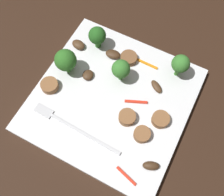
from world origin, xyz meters
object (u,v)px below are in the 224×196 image
object	(u,v)px
broccoli_floret_3	(121,69)
pepper_strip_1	(146,64)
sausage_slice_3	(50,85)
mushroom_0	(78,45)
broccoli_floret_0	(66,60)
broccoli_floret_2	(180,64)
plate	(112,100)
sausage_slice_1	(127,117)
sausage_slice_2	(142,134)
mushroom_1	(113,54)
mushroom_2	(156,87)
broccoli_floret_1	(97,36)
sausage_slice_4	(161,119)
mushroom_4	(88,75)
fork	(70,126)
mushroom_3	(151,166)
pepper_strip_0	(126,176)
pepper_strip_2	(136,102)
sausage_slice_0	(129,58)

from	to	relation	value
broccoli_floret_3	pepper_strip_1	size ratio (longest dim) A/B	1.09
sausage_slice_3	mushroom_0	size ratio (longest dim) A/B	1.15
broccoli_floret_0	broccoli_floret_2	distance (m)	0.21
plate	pepper_strip_1	xyz separation A→B (m)	(-0.03, -0.10, 0.01)
sausage_slice_1	sausage_slice_2	world-z (taller)	sausage_slice_1
pepper_strip_1	mushroom_1	bearing A→B (deg)	11.24
plate	sausage_slice_3	xyz separation A→B (m)	(0.12, 0.03, 0.02)
mushroom_2	sausage_slice_3	bearing A→B (deg)	27.20
broccoli_floret_1	pepper_strip_1	bearing A→B (deg)	-176.83
sausage_slice_4	mushroom_4	xyz separation A→B (m)	(0.16, -0.02, -0.00)
fork	mushroom_3	size ratio (longest dim) A/B	6.31
sausage_slice_1	broccoli_floret_3	bearing A→B (deg)	-55.22
broccoli_floret_3	mushroom_0	world-z (taller)	broccoli_floret_3
pepper_strip_0	pepper_strip_1	distance (m)	0.22
mushroom_1	mushroom_2	size ratio (longest dim) A/B	1.03
sausage_slice_3	mushroom_3	distance (m)	0.24
sausage_slice_4	sausage_slice_3	bearing A→B (deg)	9.54
mushroom_0	broccoli_floret_3	bearing A→B (deg)	166.41
broccoli_floret_0	sausage_slice_2	world-z (taller)	broccoli_floret_0
pepper_strip_0	fork	bearing A→B (deg)	-13.84
mushroom_3	mushroom_4	size ratio (longest dim) A/B	1.21
broccoli_floret_1	sausage_slice_1	world-z (taller)	broccoli_floret_1
plate	pepper_strip_2	xyz separation A→B (m)	(-0.04, -0.01, 0.01)
mushroom_4	pepper_strip_1	world-z (taller)	mushroom_4
sausage_slice_2	mushroom_2	world-z (taller)	sausage_slice_2
plate	sausage_slice_0	bearing A→B (deg)	-84.09
plate	pepper_strip_0	xyz separation A→B (m)	(-0.09, 0.12, 0.01)
mushroom_0	mushroom_1	bearing A→B (deg)	-170.40
broccoli_floret_1	mushroom_2	size ratio (longest dim) A/B	1.73
sausage_slice_1	pepper_strip_1	size ratio (longest dim) A/B	0.64
sausage_slice_0	pepper_strip_2	bearing A→B (deg)	124.54
sausage_slice_1	sausage_slice_4	world-z (taller)	sausage_slice_1
broccoli_floret_1	broccoli_floret_2	bearing A→B (deg)	-175.92
mushroom_0	mushroom_4	bearing A→B (deg)	134.97
fork	sausage_slice_3	size ratio (longest dim) A/B	5.37
fork	mushroom_1	bearing A→B (deg)	-87.81
sausage_slice_2	mushroom_0	distance (m)	0.23
mushroom_1	sausage_slice_2	bearing A→B (deg)	134.30
sausage_slice_4	mushroom_3	size ratio (longest dim) A/B	1.13
sausage_slice_0	broccoli_floret_3	bearing A→B (deg)	95.26
broccoli_floret_0	sausage_slice_3	bearing A→B (deg)	76.47
sausage_slice_3	mushroom_0	bearing A→B (deg)	-90.37
sausage_slice_0	sausage_slice_3	distance (m)	0.17
fork	pepper_strip_2	xyz separation A→B (m)	(-0.09, -0.10, 0.00)
plate	sausage_slice_1	bearing A→B (deg)	150.67
mushroom_1	pepper_strip_2	xyz separation A→B (m)	(-0.09, 0.07, -0.00)
broccoli_floret_1	plate	bearing A→B (deg)	131.18
mushroom_0	mushroom_2	bearing A→B (deg)	175.75
plate	mushroom_1	world-z (taller)	mushroom_1
plate	broccoli_floret_1	world-z (taller)	broccoli_floret_1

